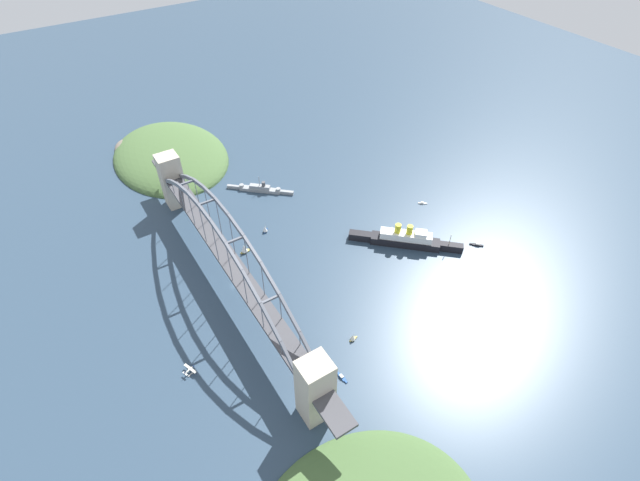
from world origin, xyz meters
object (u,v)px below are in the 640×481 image
(ocean_liner, at_px, (405,239))
(small_boat_4, at_px, (244,248))
(small_boat_2, at_px, (477,245))
(small_boat_1, at_px, (265,229))
(small_boat_0, at_px, (342,377))
(small_boat_3, at_px, (353,337))
(naval_cruiser, at_px, (261,189))
(seaplane_taxiing_near_bridge, at_px, (190,370))
(harbor_arch_bridge, at_px, (228,259))
(small_boat_5, at_px, (423,203))

(ocean_liner, xyz_separation_m, small_boat_4, (-63.64, -118.01, -1.79))
(small_boat_2, relative_size, small_boat_4, 0.96)
(small_boat_1, bearing_deg, small_boat_0, -8.82)
(ocean_liner, bearing_deg, small_boat_3, -58.93)
(small_boat_1, xyz_separation_m, small_boat_2, (110.89, 142.97, -2.39))
(naval_cruiser, height_order, seaplane_taxiing_near_bridge, naval_cruiser)
(harbor_arch_bridge, distance_m, small_boat_2, 207.07)
(small_boat_5, bearing_deg, ocean_liner, -56.12)
(ocean_liner, distance_m, seaplane_taxiing_near_bridge, 198.43)
(small_boat_3, height_order, small_boat_5, small_boat_3)
(small_boat_1, bearing_deg, seaplane_taxiing_near_bridge, -47.53)
(seaplane_taxiing_near_bridge, distance_m, small_boat_3, 110.84)
(seaplane_taxiing_near_bridge, xyz_separation_m, small_boat_1, (-96.66, 105.58, 1.27))
(seaplane_taxiing_near_bridge, height_order, small_boat_1, small_boat_1)
(small_boat_1, height_order, small_boat_3, small_boat_1)
(naval_cruiser, distance_m, small_boat_1, 59.67)
(naval_cruiser, height_order, small_boat_3, naval_cruiser)
(small_boat_0, height_order, small_boat_2, small_boat_2)
(small_boat_0, bearing_deg, small_boat_3, 131.58)
(ocean_liner, bearing_deg, seaplane_taxiing_near_bridge, -84.35)
(small_boat_0, xyz_separation_m, small_boat_4, (-139.85, -2.36, 3.58))
(ocean_liner, height_order, small_boat_1, ocean_liner)
(small_boat_4, relative_size, small_boat_5, 1.32)
(seaplane_taxiing_near_bridge, bearing_deg, small_boat_2, 86.72)
(harbor_arch_bridge, relative_size, naval_cruiser, 6.06)
(harbor_arch_bridge, xyz_separation_m, small_boat_0, (111.11, 26.57, -28.14))
(naval_cruiser, distance_m, small_boat_4, 84.50)
(small_boat_1, relative_size, small_boat_3, 1.02)
(naval_cruiser, relative_size, small_boat_3, 7.51)
(small_boat_1, bearing_deg, small_boat_2, 52.20)
(ocean_liner, relative_size, naval_cruiser, 1.46)
(naval_cruiser, xyz_separation_m, small_boat_5, (98.19, 118.62, -2.04))
(harbor_arch_bridge, distance_m, naval_cruiser, 124.76)
(harbor_arch_bridge, xyz_separation_m, small_boat_2, (68.66, 193.35, -27.95))
(ocean_liner, relative_size, small_boat_5, 10.13)
(small_boat_2, distance_m, small_boat_3, 145.54)
(small_boat_4, distance_m, small_boat_5, 170.99)
(small_boat_3, bearing_deg, ocean_liner, 121.07)
(small_boat_0, distance_m, small_boat_1, 155.20)
(seaplane_taxiing_near_bridge, height_order, small_boat_3, small_boat_3)
(small_boat_2, relative_size, small_boat_5, 1.26)
(small_boat_3, distance_m, small_boat_5, 168.80)
(harbor_arch_bridge, bearing_deg, small_boat_0, 13.45)
(small_boat_1, bearing_deg, small_boat_4, -62.72)
(small_boat_4, bearing_deg, seaplane_taxiing_near_bridge, -43.68)
(ocean_liner, height_order, small_boat_5, ocean_liner)
(small_boat_0, relative_size, small_boat_1, 1.40)
(seaplane_taxiing_near_bridge, xyz_separation_m, small_boat_5, (-53.29, 247.73, -1.30))
(small_boat_1, bearing_deg, ocean_liner, 49.98)
(small_boat_4, xyz_separation_m, small_boat_5, (29.87, 168.32, -3.57))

